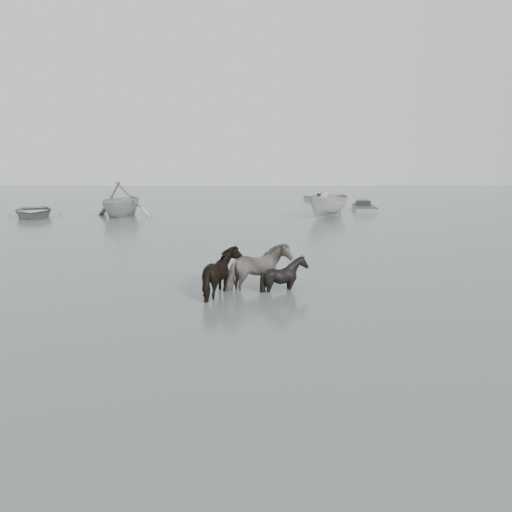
{
  "coord_description": "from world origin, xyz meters",
  "views": [
    {
      "loc": [
        -0.34,
        -14.71,
        3.75
      ],
      "look_at": [
        -0.46,
        0.0,
        1.0
      ],
      "focal_mm": 35.0,
      "sensor_mm": 36.0,
      "label": 1
    }
  ],
  "objects_px": {
    "pony_black": "(284,266)",
    "rowboat_lead": "(33,210)",
    "pony_pinto": "(258,262)",
    "pony_dark": "(224,267)"
  },
  "relations": [
    {
      "from": "pony_pinto",
      "to": "pony_black",
      "type": "bearing_deg",
      "value": -125.33
    },
    {
      "from": "pony_pinto",
      "to": "pony_dark",
      "type": "bearing_deg",
      "value": 96.51
    },
    {
      "from": "pony_pinto",
      "to": "rowboat_lead",
      "type": "height_order",
      "value": "pony_pinto"
    },
    {
      "from": "pony_black",
      "to": "rowboat_lead",
      "type": "bearing_deg",
      "value": 56.1
    },
    {
      "from": "pony_pinto",
      "to": "pony_black",
      "type": "distance_m",
      "value": 0.81
    },
    {
      "from": "pony_dark",
      "to": "rowboat_lead",
      "type": "relative_size",
      "value": 0.31
    },
    {
      "from": "pony_black",
      "to": "rowboat_lead",
      "type": "xyz_separation_m",
      "value": [
        -16.67,
        20.22,
        -0.17
      ]
    },
    {
      "from": "pony_pinto",
      "to": "pony_dark",
      "type": "distance_m",
      "value": 1.19
    },
    {
      "from": "pony_dark",
      "to": "pony_black",
      "type": "relative_size",
      "value": 1.14
    },
    {
      "from": "pony_dark",
      "to": "pony_pinto",
      "type": "bearing_deg",
      "value": -64.32
    }
  ]
}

